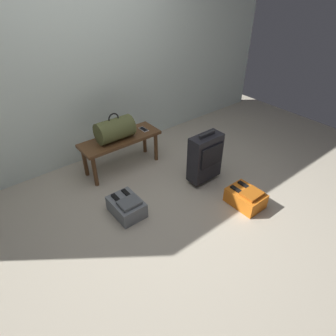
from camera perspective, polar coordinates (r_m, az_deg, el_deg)
name	(u,v)px	position (r m, az deg, el deg)	size (l,w,h in m)	color
ground_plane	(171,214)	(3.09, 0.60, -9.09)	(6.60, 6.60, 0.00)	#B2A893
back_wall	(83,46)	(3.67, -16.48, 22.00)	(6.00, 0.10, 2.80)	silver
bench	(121,143)	(3.62, -9.33, 4.97)	(1.00, 0.36, 0.43)	brown
duffel_bag_olive	(115,129)	(3.50, -10.43, 7.49)	(0.44, 0.26, 0.34)	#51562D
cell_phone	(144,129)	(3.73, -4.83, 7.60)	(0.07, 0.14, 0.01)	silver
suitcase_upright_charcoal	(205,157)	(3.37, 7.33, 2.13)	(0.40, 0.21, 0.65)	black
backpack_orange	(246,198)	(3.25, 15.05, -5.63)	(0.28, 0.38, 0.21)	orange
backpack_grey	(127,206)	(3.07, -8.14, -7.50)	(0.28, 0.38, 0.21)	slate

